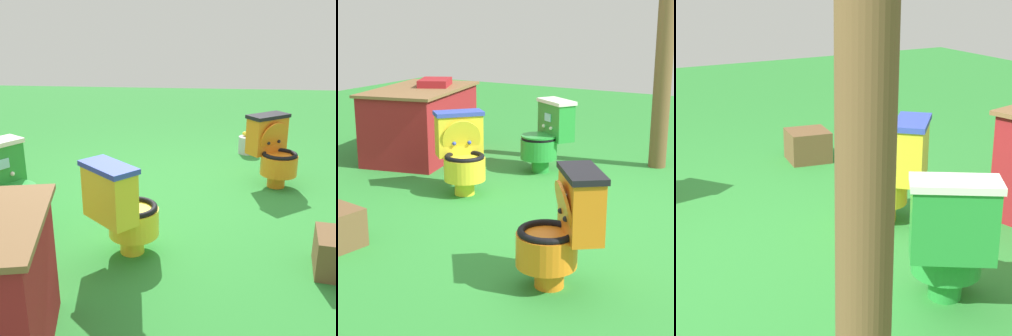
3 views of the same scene
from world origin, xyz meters
The scene contains 6 objects.
ground centered at (0.00, 0.00, 0.00)m, with size 14.00×14.00×0.00m, color #2D8433.
toilet_orange centered at (-1.13, -0.42, 0.37)m, with size 0.62×0.63×0.73m.
toilet_green centered at (1.14, 0.81, 0.37)m, with size 0.63×0.60×0.73m.
toilet_yellow centered at (0.12, 1.15, 0.37)m, with size 0.63×0.63×0.73m.
vendor_table centered at (0.99, 2.29, 0.39)m, with size 1.61×1.16×0.85m.
wooden_post centered at (1.87, -0.13, 0.96)m, with size 0.18×0.18×1.93m, color brown.
Camera 2 is at (-4.12, -1.78, 1.64)m, focal length 63.11 mm.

